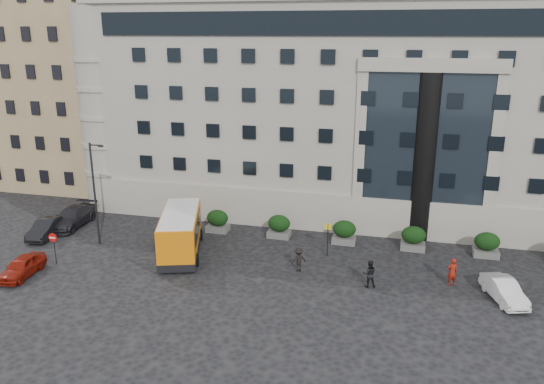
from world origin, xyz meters
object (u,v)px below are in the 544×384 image
(street_lamp, at_px, (95,190))
(parked_car_a, at_px, (22,267))
(hedge_b, at_px, (279,226))
(hedge_e, at_px, (487,244))
(white_taxi, at_px, (504,290))
(bus_stop_sign, at_px, (328,234))
(parked_car_d, at_px, (125,186))
(pedestrian_b, at_px, (369,274))
(hedge_c, at_px, (344,232))
(no_entry_sign, at_px, (53,242))
(hedge_a, at_px, (218,221))
(pedestrian_c, at_px, (299,260))
(pedestrian_a, at_px, (452,272))
(parked_car_c, at_px, (72,217))
(red_truck, at_px, (129,189))
(hedge_d, at_px, (413,238))
(minibus, at_px, (180,231))
(parked_car_b, at_px, (46,228))

(street_lamp, height_order, parked_car_a, street_lamp)
(parked_car_a, bearing_deg, hedge_b, 31.42)
(hedge_e, xyz_separation_m, white_taxi, (0.17, -6.80, -0.27))
(white_taxi, bearing_deg, hedge_b, 138.53)
(bus_stop_sign, bearing_deg, street_lamp, -173.46)
(street_lamp, height_order, white_taxi, street_lamp)
(street_lamp, distance_m, parked_car_a, 7.56)
(parked_car_d, bearing_deg, hedge_e, -7.90)
(hedge_b, height_order, pedestrian_b, pedestrian_b)
(hedge_c, distance_m, bus_stop_sign, 3.05)
(no_entry_sign, bearing_deg, hedge_e, 16.52)
(hedge_a, bearing_deg, hedge_b, 0.00)
(bus_stop_sign, height_order, no_entry_sign, bus_stop_sign)
(street_lamp, xyz_separation_m, bus_stop_sign, (17.44, 2.00, -2.64))
(hedge_c, xyz_separation_m, pedestrian_c, (-2.44, -5.81, -0.08))
(pedestrian_a, bearing_deg, parked_car_c, -27.42)
(bus_stop_sign, bearing_deg, red_truck, 158.27)
(parked_car_c, distance_m, pedestrian_c, 20.70)
(parked_car_c, height_order, pedestrian_c, pedestrian_c)
(parked_car_d, bearing_deg, parked_car_c, -80.52)
(hedge_a, relative_size, parked_car_d, 0.41)
(hedge_d, distance_m, minibus, 17.44)
(pedestrian_b, bearing_deg, parked_car_c, -22.20)
(hedge_c, bearing_deg, hedge_e, 0.00)
(no_entry_sign, bearing_deg, pedestrian_a, 7.04)
(no_entry_sign, distance_m, white_taxi, 30.06)
(hedge_e, bearing_deg, hedge_b, 180.00)
(bus_stop_sign, xyz_separation_m, parked_car_c, (-21.85, 1.00, -0.95))
(no_entry_sign, bearing_deg, hedge_b, 31.90)
(no_entry_sign, relative_size, parked_car_c, 0.43)
(pedestrian_b, bearing_deg, hedge_c, -81.39)
(minibus, relative_size, parked_car_d, 1.79)
(parked_car_b, relative_size, white_taxi, 1.06)
(minibus, bearing_deg, parked_car_b, 159.73)
(parked_car_b, height_order, parked_car_c, parked_car_c)
(minibus, xyz_separation_m, parked_car_c, (-11.23, 3.09, -0.95))
(bus_stop_sign, height_order, pedestrian_c, bus_stop_sign)
(white_taxi, bearing_deg, pedestrian_a, 138.30)
(hedge_c, xyz_separation_m, parked_car_c, (-22.75, -1.80, -0.15))
(parked_car_a, xyz_separation_m, pedestrian_c, (17.93, 5.27, 0.18))
(parked_car_b, xyz_separation_m, parked_car_c, (0.65, 2.63, 0.08))
(hedge_d, xyz_separation_m, minibus, (-16.72, -4.88, 0.80))
(parked_car_a, xyz_separation_m, pedestrian_a, (27.97, 5.57, 0.27))
(hedge_c, distance_m, hedge_e, 10.40)
(bus_stop_sign, xyz_separation_m, minibus, (-10.62, -2.08, -0.00))
(hedge_b, height_order, parked_car_d, hedge_b)
(hedge_c, height_order, pedestrian_a, pedestrian_a)
(bus_stop_sign, xyz_separation_m, white_taxi, (11.47, -4.00, -1.07))
(hedge_a, relative_size, hedge_c, 1.00)
(hedge_e, distance_m, pedestrian_a, 6.18)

